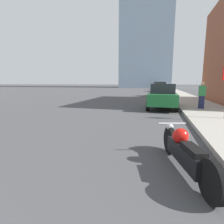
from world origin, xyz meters
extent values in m
cube|color=#9E998E|center=(5.63, 40.00, 0.07)|extent=(2.94, 240.00, 0.15)
cube|color=#8CA5BC|center=(-2.17, 71.33, 26.91)|extent=(17.90, 17.90, 53.81)
cylinder|color=black|center=(3.16, 5.54, 0.32)|extent=(0.26, 0.64, 0.63)
cylinder|color=black|center=(3.63, 3.83, 0.32)|extent=(0.26, 0.64, 0.63)
cube|color=black|center=(3.39, 4.69, 0.33)|extent=(0.58, 1.37, 0.32)
sphere|color=red|center=(3.32, 4.95, 0.62)|extent=(0.32, 0.32, 0.32)
cube|color=black|center=(3.47, 4.41, 0.55)|extent=(0.37, 0.65, 0.10)
sphere|color=silver|center=(3.15, 5.57, 0.64)|extent=(0.16, 0.16, 0.16)
cylinder|color=silver|center=(3.19, 5.45, 0.75)|extent=(0.61, 0.20, 0.04)
cube|color=#1E6B33|center=(3.10, 13.14, 0.69)|extent=(1.76, 3.98, 0.69)
cube|color=#23282D|center=(3.10, 13.14, 1.33)|extent=(1.47, 1.92, 0.58)
cylinder|color=black|center=(2.31, 14.37, 0.34)|extent=(0.21, 0.69, 0.69)
cylinder|color=black|center=(3.92, 14.35, 0.34)|extent=(0.21, 0.69, 0.69)
cylinder|color=black|center=(2.27, 11.92, 0.34)|extent=(0.21, 0.69, 0.69)
cylinder|color=black|center=(3.89, 11.90, 0.34)|extent=(0.21, 0.69, 0.69)
cube|color=gold|center=(3.05, 24.22, 0.72)|extent=(2.00, 4.06, 0.76)
cube|color=#23282D|center=(3.05, 24.22, 1.45)|extent=(1.58, 2.00, 0.70)
cylinder|color=black|center=(2.36, 25.50, 0.33)|extent=(0.26, 0.68, 0.67)
cylinder|color=black|center=(3.94, 25.37, 0.33)|extent=(0.26, 0.68, 0.67)
cylinder|color=black|center=(2.15, 23.07, 0.33)|extent=(0.26, 0.68, 0.67)
cylinder|color=black|center=(3.74, 22.93, 0.33)|extent=(0.26, 0.68, 0.67)
cube|color=#BCBCC1|center=(3.12, 36.75, 0.72)|extent=(2.14, 4.48, 0.73)
cube|color=#23282D|center=(3.12, 36.75, 1.41)|extent=(1.69, 2.21, 0.64)
cylinder|color=black|center=(2.16, 38.02, 0.36)|extent=(0.26, 0.72, 0.71)
cylinder|color=black|center=(3.85, 38.16, 0.36)|extent=(0.26, 0.72, 0.71)
cylinder|color=black|center=(2.38, 35.33, 0.36)|extent=(0.26, 0.72, 0.71)
cylinder|color=black|center=(4.07, 35.47, 0.36)|extent=(0.26, 0.72, 0.71)
cube|color=silver|center=(2.99, 48.54, 0.71)|extent=(2.16, 4.28, 0.72)
cube|color=#23282D|center=(2.99, 48.54, 1.42)|extent=(1.73, 2.10, 0.69)
cylinder|color=black|center=(2.01, 49.77, 0.35)|extent=(0.25, 0.72, 0.70)
cylinder|color=black|center=(3.80, 49.89, 0.35)|extent=(0.25, 0.72, 0.70)
cylinder|color=black|center=(2.19, 47.19, 0.35)|extent=(0.25, 0.72, 0.70)
cylinder|color=black|center=(3.97, 47.32, 0.35)|extent=(0.25, 0.72, 0.70)
cube|color=#1E3899|center=(2.88, 59.35, 0.70)|extent=(1.97, 4.06, 0.75)
cube|color=#23282D|center=(2.88, 59.35, 1.38)|extent=(1.57, 1.99, 0.60)
cylinder|color=black|center=(2.17, 60.63, 0.33)|extent=(0.25, 0.67, 0.65)
cylinder|color=black|center=(3.77, 60.52, 0.33)|extent=(0.25, 0.67, 0.65)
cylinder|color=black|center=(1.99, 58.19, 0.33)|extent=(0.25, 0.67, 0.65)
cylinder|color=black|center=(3.60, 58.08, 0.33)|extent=(0.25, 0.67, 0.65)
cube|color=#1E2347|center=(5.36, 12.80, 0.53)|extent=(0.29, 0.20, 0.76)
cube|color=#2D7F42|center=(5.36, 12.80, 1.21)|extent=(0.36, 0.20, 0.60)
sphere|color=tan|center=(5.36, 12.80, 1.62)|extent=(0.22, 0.22, 0.22)
camera|label=1|loc=(2.86, 1.31, 1.67)|focal=28.00mm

